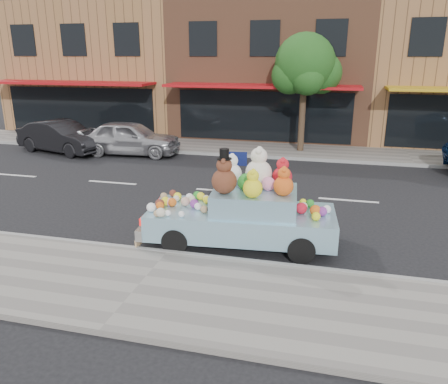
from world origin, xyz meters
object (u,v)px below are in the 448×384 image
(car_silver, at_px, (130,138))
(car_dark, at_px, (61,137))
(street_tree, at_px, (305,69))
(art_car, at_px, (243,211))

(car_silver, bearing_deg, car_dark, 92.09)
(car_dark, bearing_deg, car_silver, -69.13)
(car_dark, bearing_deg, street_tree, -61.19)
(car_silver, height_order, car_dark, car_silver)
(car_dark, height_order, art_car, art_car)
(car_dark, distance_m, art_car, 12.78)
(art_car, bearing_deg, car_silver, 124.76)
(street_tree, relative_size, car_silver, 1.17)
(car_silver, height_order, art_car, art_car)
(street_tree, bearing_deg, art_car, -92.96)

